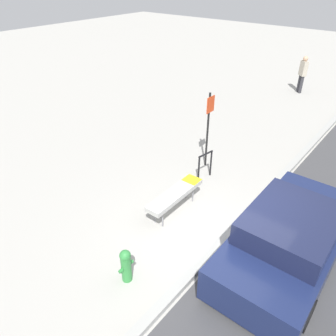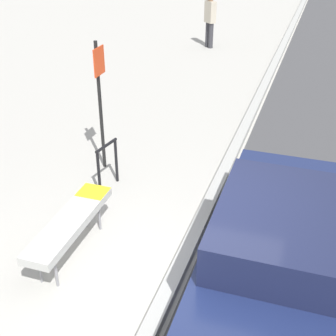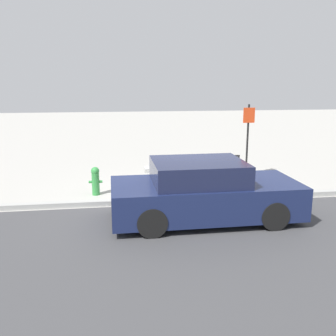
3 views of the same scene
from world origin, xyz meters
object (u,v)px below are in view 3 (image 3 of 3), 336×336
(bench, at_px, (175,169))
(fire_hydrant, at_px, (96,180))
(bike_rack, at_px, (230,165))
(parked_car_near, at_px, (203,192))
(sign_post, at_px, (248,134))

(bench, bearing_deg, fire_hydrant, -166.53)
(bike_rack, bearing_deg, fire_hydrant, -168.31)
(bench, bearing_deg, bike_rack, 8.21)
(bench, distance_m, parked_car_near, 2.78)
(bike_rack, relative_size, sign_post, 0.36)
(sign_post, distance_m, fire_hydrant, 4.87)
(bike_rack, height_order, parked_car_near, parked_car_near)
(fire_hydrant, height_order, parked_car_near, parked_car_near)
(sign_post, relative_size, parked_car_near, 0.57)
(bench, xyz_separation_m, fire_hydrant, (-2.25, -0.56, -0.11))
(bench, height_order, bike_rack, bike_rack)
(bike_rack, bearing_deg, bench, -171.32)
(fire_hydrant, relative_size, parked_car_near, 0.19)
(sign_post, xyz_separation_m, parked_car_near, (-2.20, -3.41, -0.77))
(bike_rack, height_order, fire_hydrant, bike_rack)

